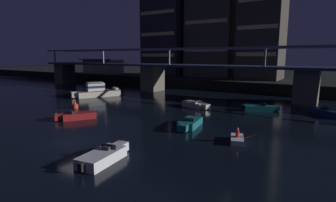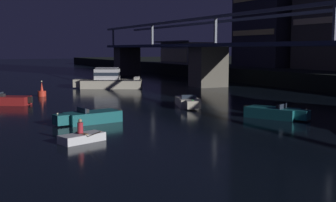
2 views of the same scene
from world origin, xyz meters
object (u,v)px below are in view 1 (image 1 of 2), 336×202
Objects in this scene: cabin_cruiser_near_left at (97,91)px; channel_buoy at (75,105)px; tower_west_low at (165,24)px; speedboat_near_right at (190,123)px; speedboat_mid_center at (328,113)px; speedboat_mid_right at (77,116)px; waterfront_pavilion at (103,67)px; speedboat_mid_left at (196,105)px; speedboat_near_center at (104,156)px; river_bridge at (218,74)px; tower_central at (263,15)px; dinghy_with_paddler at (237,139)px; tower_west_tall at (215,10)px; speedboat_far_left at (260,108)px.

channel_buoy is at bearing -58.59° from cabin_cruiser_near_left.
tower_west_low is 5.69× the size of speedboat_near_right.
speedboat_mid_center and speedboat_mid_right have the same top height.
waterfront_pavilion is at bearing 144.68° from speedboat_near_right.
speedboat_mid_left is at bearing 113.43° from speedboat_near_right.
channel_buoy is (10.80, -41.31, -16.44)m from tower_west_low.
speedboat_near_center is at bearing -61.08° from tower_west_low.
speedboat_near_right is at bearing -35.32° from waterfront_pavilion.
river_bridge is 21.45m from speedboat_mid_center.
speedboat_mid_left is 1.07× the size of speedboat_mid_center.
speedboat_mid_left is (-1.69, -31.22, -16.87)m from tower_central.
dinghy_with_paddler is at bearing -111.07° from speedboat_mid_center.
tower_west_tall is 38.29m from waterfront_pavilion.
tower_west_low is 43.58m from speedboat_mid_left.
waterfront_pavilion is 7.05× the size of channel_buoy.
speedboat_near_center is 1.06× the size of speedboat_far_left.
river_bridge reaches higher than speedboat_mid_right.
channel_buoy is (-6.06, 4.45, 0.06)m from speedboat_mid_right.
speedboat_mid_right is (-26.30, -18.95, 0.00)m from speedboat_mid_center.
tower_west_tall is 51.94m from speedboat_near_right.
waterfront_pavilion is 35.20m from cabin_cruiser_near_left.
speedboat_far_left is at bearing -43.95° from river_bridge.
tower_central is at bearing 76.95° from speedboat_mid_right.
speedboat_mid_right is at bearing -36.33° from channel_buoy.
speedboat_mid_left is (1.83, -12.97, -3.91)m from river_bridge.
tower_west_low reaches higher than speedboat_mid_center.
river_bridge is 35.32× the size of dinghy_with_paddler.
river_bridge is 19.44× the size of speedboat_mid_left.
speedboat_mid_center is 35.46m from channel_buoy.
tower_west_low is 2.40× the size of waterfront_pavilion.
waterfront_pavilion is 2.42× the size of speedboat_mid_left.
waterfront_pavilion reaches higher than speedboat_near_center.
tower_west_low reaches higher than speedboat_near_right.
channel_buoy reaches higher than speedboat_mid_right.
tower_central is 3.38× the size of cabin_cruiser_near_left.
tower_central is at bearing 86.89° from speedboat_mid_left.
speedboat_near_right is 14.20m from speedboat_mid_right.
river_bridge reaches higher than speedboat_mid_center.
speedboat_near_right is 19.63m from channel_buoy.
tower_west_tall is at bearing 105.47° from speedboat_near_center.
waterfront_pavilion is at bearing 132.66° from speedboat_mid_right.
river_bridge is at bearing 99.06° from speedboat_near_center.
river_bridge reaches higher than channel_buoy.
river_bridge reaches higher than waterfront_pavilion.
dinghy_with_paddler is at bearing -50.21° from tower_west_low.
speedboat_mid_right is (3.00, -49.23, -19.79)m from tower_west_tall.
dinghy_with_paddler reaches higher than speedboat_mid_right.
cabin_cruiser_near_left is 34.32m from dinghy_with_paddler.
waterfront_pavilion is (-47.22, -6.33, -12.85)m from tower_central.
channel_buoy is at bearing -93.91° from tower_west_tall.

